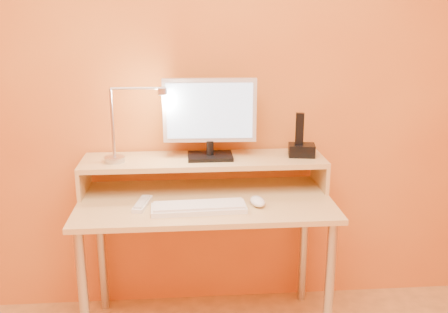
{
  "coord_description": "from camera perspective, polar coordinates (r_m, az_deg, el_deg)",
  "views": [
    {
      "loc": [
        -0.09,
        -1.06,
        1.58
      ],
      "look_at": [
        0.08,
        1.13,
        0.94
      ],
      "focal_mm": 40.27,
      "sensor_mm": 36.0,
      "label": 1
    }
  ],
  "objects": [
    {
      "name": "wall_back",
      "position": [
        2.58,
        -2.56,
        8.8
      ],
      "size": [
        3.0,
        0.04,
        2.5
      ],
      "primitive_type": "cube",
      "color": "#C75A1F",
      "rests_on": "floor"
    },
    {
      "name": "desk_leg_fl",
      "position": [
        2.38,
        -15.6,
        -15.65
      ],
      "size": [
        0.04,
        0.04,
        0.69
      ],
      "primitive_type": "cylinder",
      "color": "#B3B4BC",
      "rests_on": "floor"
    },
    {
      "name": "desk_leg_fr",
      "position": [
        2.42,
        11.82,
        -14.78
      ],
      "size": [
        0.04,
        0.04,
        0.69
      ],
      "primitive_type": "cylinder",
      "color": "#B3B4BC",
      "rests_on": "floor"
    },
    {
      "name": "desk_leg_bl",
      "position": [
        2.81,
        -13.73,
        -10.33
      ],
      "size": [
        0.04,
        0.04,
        0.69
      ],
      "primitive_type": "cylinder",
      "color": "#B3B4BC",
      "rests_on": "floor"
    },
    {
      "name": "desk_leg_br",
      "position": [
        2.85,
        9.02,
        -9.7
      ],
      "size": [
        0.04,
        0.04,
        0.69
      ],
      "primitive_type": "cylinder",
      "color": "#B3B4BC",
      "rests_on": "floor"
    },
    {
      "name": "desk_lower",
      "position": [
        2.4,
        -2.11,
        -5.14
      ],
      "size": [
        1.2,
        0.6,
        0.02
      ],
      "primitive_type": "cube",
      "color": "tan",
      "rests_on": "floor"
    },
    {
      "name": "shelf_riser_left",
      "position": [
        2.56,
        -15.61,
        -2.46
      ],
      "size": [
        0.02,
        0.3,
        0.14
      ],
      "primitive_type": "cube",
      "color": "tan",
      "rests_on": "desk_lower"
    },
    {
      "name": "shelf_riser_right",
      "position": [
        2.6,
        10.83,
        -1.84
      ],
      "size": [
        0.02,
        0.3,
        0.14
      ],
      "primitive_type": "cube",
      "color": "tan",
      "rests_on": "desk_lower"
    },
    {
      "name": "desk_shelf",
      "position": [
        2.49,
        -2.3,
        -0.46
      ],
      "size": [
        1.2,
        0.3,
        0.02
      ],
      "primitive_type": "cube",
      "color": "tan",
      "rests_on": "desk_lower"
    },
    {
      "name": "monitor_foot",
      "position": [
        2.49,
        -1.59,
        0.03
      ],
      "size": [
        0.22,
        0.16,
        0.02
      ],
      "primitive_type": "cube",
      "color": "black",
      "rests_on": "desk_shelf"
    },
    {
      "name": "monitor_neck",
      "position": [
        2.48,
        -1.59,
        1.01
      ],
      "size": [
        0.04,
        0.04,
        0.07
      ],
      "primitive_type": "cylinder",
      "color": "black",
      "rests_on": "monitor_foot"
    },
    {
      "name": "monitor_panel",
      "position": [
        2.44,
        -1.64,
        5.26
      ],
      "size": [
        0.45,
        0.05,
        0.31
      ],
      "primitive_type": "cube",
      "rotation": [
        0.0,
        0.0,
        -0.04
      ],
      "color": "silver",
      "rests_on": "monitor_neck"
    },
    {
      "name": "monitor_back",
      "position": [
        2.47,
        -1.67,
        5.37
      ],
      "size": [
        0.41,
        0.03,
        0.26
      ],
      "primitive_type": "cube",
      "rotation": [
        0.0,
        0.0,
        -0.04
      ],
      "color": "black",
      "rests_on": "monitor_panel"
    },
    {
      "name": "monitor_screen",
      "position": [
        2.43,
        -1.62,
        5.18
      ],
      "size": [
        0.41,
        0.02,
        0.27
      ],
      "primitive_type": "cube",
      "rotation": [
        0.0,
        0.0,
        -0.04
      ],
      "color": "#A3CAF9",
      "rests_on": "monitor_panel"
    },
    {
      "name": "lamp_base",
      "position": [
        2.48,
        -12.3,
        -0.32
      ],
      "size": [
        0.1,
        0.1,
        0.02
      ],
      "primitive_type": "cylinder",
      "color": "#B3B4BC",
      "rests_on": "desk_shelf"
    },
    {
      "name": "lamp_post",
      "position": [
        2.43,
        -12.55,
        3.69
      ],
      "size": [
        0.01,
        0.01,
        0.33
      ],
      "primitive_type": "cylinder",
      "color": "#B3B4BC",
      "rests_on": "lamp_base"
    },
    {
      "name": "lamp_arm",
      "position": [
        2.39,
        -9.92,
        7.64
      ],
      "size": [
        0.24,
        0.01,
        0.01
      ],
      "primitive_type": "cylinder",
      "rotation": [
        0.0,
        1.57,
        0.0
      ],
      "color": "#B3B4BC",
      "rests_on": "lamp_post"
    },
    {
      "name": "lamp_head",
      "position": [
        2.39,
        -7.01,
        7.37
      ],
      "size": [
        0.04,
        0.04,
        0.03
      ],
      "primitive_type": "cylinder",
      "color": "#B3B4BC",
      "rests_on": "lamp_arm"
    },
    {
      "name": "lamp_bulb",
      "position": [
        2.39,
        -7.0,
        6.99
      ],
      "size": [
        0.03,
        0.03,
        0.0
      ],
      "primitive_type": "cylinder",
      "color": "#FFEAC6",
      "rests_on": "lamp_head"
    },
    {
      "name": "phone_dock",
      "position": [
        2.55,
        8.8,
        0.71
      ],
      "size": [
        0.14,
        0.12,
        0.06
      ],
      "primitive_type": "cube",
      "rotation": [
        0.0,
        0.0,
        -0.16
      ],
      "color": "black",
      "rests_on": "desk_shelf"
    },
    {
      "name": "phone_handset",
      "position": [
        2.52,
        8.57,
        3.12
      ],
      "size": [
        0.04,
        0.03,
        0.16
      ],
      "primitive_type": "cube",
      "rotation": [
        0.0,
        0.0,
        -0.16
      ],
      "color": "black",
      "rests_on": "phone_dock"
    },
    {
      "name": "phone_led",
      "position": [
        2.51,
        10.06,
        0.42
      ],
      "size": [
        0.01,
        0.0,
        0.04
      ],
      "primitive_type": "cube",
      "color": "#2675FC",
      "rests_on": "phone_dock"
    },
    {
      "name": "keyboard",
      "position": [
        2.26,
        -2.88,
        -5.89
      ],
      "size": [
        0.43,
        0.15,
        0.02
      ],
      "primitive_type": "cube",
      "rotation": [
        0.0,
        0.0,
        0.05
      ],
      "color": "white",
      "rests_on": "desk_lower"
    },
    {
      "name": "mouse",
      "position": [
        2.32,
        3.82,
        -5.1
      ],
      "size": [
        0.08,
        0.12,
        0.04
      ],
      "primitive_type": "ellipsoid",
      "rotation": [
        0.0,
        0.0,
        0.15
      ],
      "color": "white",
      "rests_on": "desk_lower"
    },
    {
      "name": "remote_control",
      "position": [
        2.34,
        -9.26,
        -5.35
      ],
      "size": [
        0.08,
        0.19,
        0.02
      ],
      "primitive_type": "cube",
      "rotation": [
        0.0,
        0.0,
        -0.19
      ],
      "color": "white",
      "rests_on": "desk_lower"
    }
  ]
}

